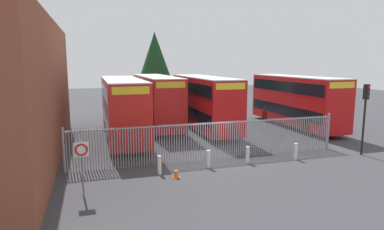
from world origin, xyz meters
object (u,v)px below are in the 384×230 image
(traffic_light_kerbside, at_px, (365,106))
(double_decker_bus_behind_fence_right, at_px, (296,99))
(bollard_near_left, at_px, (159,165))
(traffic_cone_by_gate, at_px, (176,172))
(bollard_center_front, at_px, (208,159))
(bollard_near_right, at_px, (248,155))
(bollard_far_right, at_px, (296,151))
(double_decker_bus_far_back, at_px, (157,99))
(double_decker_bus_behind_fence_left, at_px, (123,106))
(speed_limit_sign_post, at_px, (82,156))
(double_decker_bus_near_gate, at_px, (204,101))

(traffic_light_kerbside, bearing_deg, double_decker_bus_behind_fence_right, 81.76)
(bollard_near_left, height_order, traffic_cone_by_gate, bollard_near_left)
(bollard_center_front, relative_size, bollard_near_right, 1.00)
(bollard_far_right, bearing_deg, bollard_center_front, 179.49)
(double_decker_bus_far_back, relative_size, bollard_near_left, 11.38)
(double_decker_bus_behind_fence_left, distance_m, bollard_far_right, 12.39)
(double_decker_bus_behind_fence_left, height_order, speed_limit_sign_post, double_decker_bus_behind_fence_left)
(double_decker_bus_near_gate, bearing_deg, bollard_near_left, -120.40)
(bollard_center_front, bearing_deg, double_decker_bus_behind_fence_right, 37.22)
(double_decker_bus_far_back, height_order, speed_limit_sign_post, double_decker_bus_far_back)
(double_decker_bus_behind_fence_right, height_order, bollard_far_right, double_decker_bus_behind_fence_right)
(double_decker_bus_behind_fence_left, relative_size, traffic_light_kerbside, 2.51)
(double_decker_bus_behind_fence_left, height_order, bollard_center_front, double_decker_bus_behind_fence_left)
(bollard_near_left, bearing_deg, bollard_near_right, 4.00)
(bollard_center_front, xyz_separation_m, traffic_light_kerbside, (9.79, -0.43, 2.51))
(bollard_center_front, relative_size, bollard_far_right, 1.00)
(double_decker_bus_near_gate, height_order, bollard_far_right, double_decker_bus_near_gate)
(speed_limit_sign_post, height_order, traffic_light_kerbside, traffic_light_kerbside)
(double_decker_bus_behind_fence_left, xyz_separation_m, bollard_center_front, (3.66, -8.20, -1.95))
(bollard_center_front, relative_size, traffic_cone_by_gate, 1.61)
(double_decker_bus_near_gate, relative_size, traffic_light_kerbside, 2.51)
(bollard_near_right, distance_m, speed_limit_sign_post, 9.07)
(speed_limit_sign_post, bearing_deg, bollard_far_right, 10.17)
(double_decker_bus_behind_fence_left, bearing_deg, double_decker_bus_far_back, 50.52)
(bollard_near_left, bearing_deg, bollard_far_right, 1.33)
(double_decker_bus_far_back, bearing_deg, speed_limit_sign_post, -112.48)
(double_decker_bus_behind_fence_left, height_order, bollard_far_right, double_decker_bus_behind_fence_left)
(double_decker_bus_behind_fence_right, height_order, bollard_near_right, double_decker_bus_behind_fence_right)
(double_decker_bus_far_back, distance_m, speed_limit_sign_post, 15.54)
(double_decker_bus_behind_fence_right, relative_size, bollard_center_front, 11.38)
(traffic_cone_by_gate, distance_m, speed_limit_sign_post, 4.68)
(bollard_far_right, bearing_deg, traffic_light_kerbside, -4.96)
(bollard_near_right, bearing_deg, double_decker_bus_behind_fence_right, 43.67)
(double_decker_bus_behind_fence_right, xyz_separation_m, traffic_cone_by_gate, (-13.09, -9.38, -2.13))
(bollard_center_front, relative_size, speed_limit_sign_post, 0.40)
(double_decker_bus_behind_fence_left, relative_size, double_decker_bus_far_back, 1.00)
(bollard_far_right, relative_size, traffic_cone_by_gate, 1.61)
(speed_limit_sign_post, bearing_deg, traffic_light_kerbside, 6.07)
(bollard_far_right, bearing_deg, double_decker_bus_near_gate, 103.01)
(bollard_near_left, bearing_deg, double_decker_bus_behind_fence_left, 96.52)
(traffic_cone_by_gate, bearing_deg, double_decker_bus_far_back, 82.86)
(traffic_light_kerbside, bearing_deg, double_decker_bus_far_back, 128.81)
(bollard_center_front, distance_m, traffic_light_kerbside, 10.11)
(double_decker_bus_near_gate, relative_size, speed_limit_sign_post, 4.50)
(bollard_center_front, relative_size, traffic_light_kerbside, 0.22)
(bollard_center_front, bearing_deg, bollard_far_right, -0.51)
(double_decker_bus_near_gate, xyz_separation_m, bollard_center_front, (-3.12, -9.69, -1.95))
(double_decker_bus_near_gate, bearing_deg, traffic_cone_by_gate, -115.77)
(double_decker_bus_behind_fence_right, height_order, bollard_center_front, double_decker_bus_behind_fence_right)
(double_decker_bus_behind_fence_right, height_order, double_decker_bus_far_back, same)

